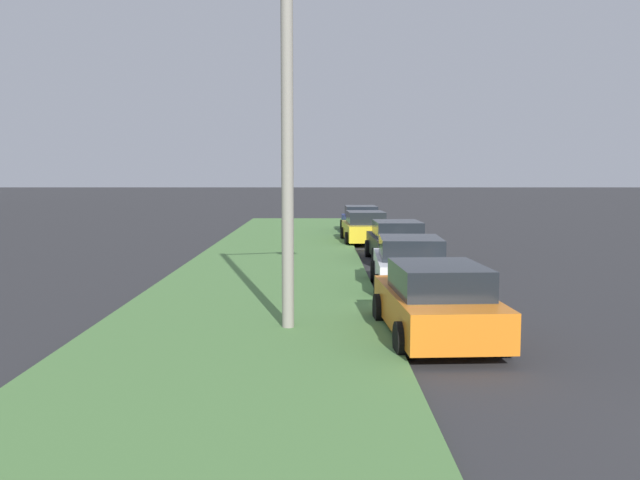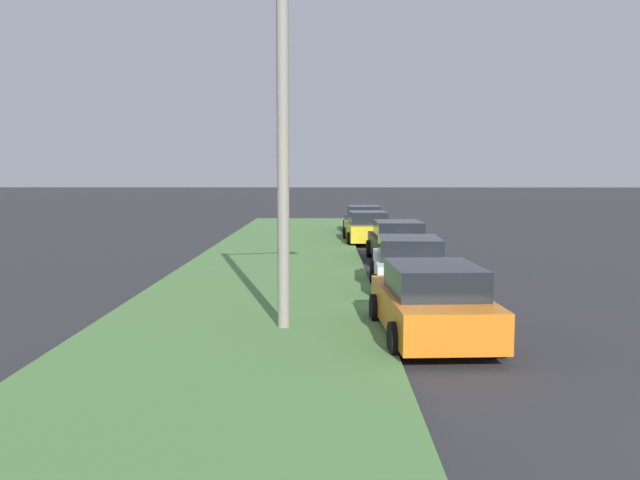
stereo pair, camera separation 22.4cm
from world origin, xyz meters
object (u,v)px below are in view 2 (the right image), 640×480
Objects in this scene: parked_car_blue at (363,220)px; streetlight at (300,111)px; parked_car_orange at (432,303)px; parked_car_yellow at (367,228)px; parked_car_black at (398,242)px; parked_car_white at (409,265)px.

streetlight is (-22.65, 2.45, 3.67)m from parked_car_blue.
parked_car_yellow is at bearing -2.54° from parked_car_orange.
parked_car_yellow is at bearing 177.70° from parked_car_blue.
parked_car_white is at bearing 175.70° from parked_car_black.
parked_car_orange is 4.50m from streetlight.
parked_car_white is 17.80m from parked_car_blue.
parked_car_orange is at bearing 178.15° from parked_car_yellow.
parked_car_blue is 0.58× the size of streetlight.
streetlight is at bearing 169.89° from parked_car_yellow.
streetlight reaches higher than parked_car_white.
parked_car_blue is (5.27, -0.11, 0.00)m from parked_car_yellow.
parked_car_black is 0.58× the size of streetlight.
parked_car_black is 6.35m from parked_car_yellow.
parked_car_yellow is 1.01× the size of parked_car_blue.
parked_car_yellow is (12.53, 0.39, 0.00)m from parked_car_white.
parked_car_black is (11.71, -0.54, 0.00)m from parked_car_orange.
parked_car_yellow is at bearing 4.14° from parked_car_white.
streetlight is (0.64, 2.53, 3.67)m from parked_car_orange.
parked_car_yellow is 0.58× the size of streetlight.
parked_car_yellow and parked_car_blue have the same top height.
streetlight is at bearing 172.72° from parked_car_blue.
parked_car_black is 0.99× the size of parked_car_yellow.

